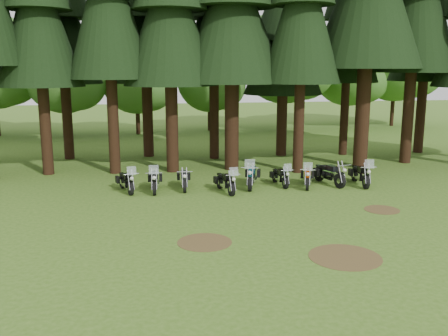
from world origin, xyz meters
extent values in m
plane|color=#385F18|center=(0.00, 0.00, 0.00)|extent=(120.00, 120.00, 0.00)
cylinder|color=#321D10|center=(-9.78, 9.82, 2.76)|extent=(0.58, 0.58, 5.53)
cone|color=black|center=(-9.78, 9.82, 8.06)|extent=(4.32, 4.32, 6.91)
cylinder|color=#321D10|center=(-6.29, 9.51, 2.99)|extent=(0.58, 0.58, 5.99)
cone|color=black|center=(-6.29, 9.51, 8.73)|extent=(4.32, 4.32, 7.49)
cylinder|color=#321D10|center=(-3.21, 9.40, 2.78)|extent=(0.66, 0.66, 5.57)
cone|color=black|center=(-3.21, 9.40, 8.12)|extent=(4.95, 4.95, 6.96)
cylinder|color=#321D10|center=(0.07, 9.44, 2.85)|extent=(0.77, 0.77, 5.70)
cone|color=black|center=(0.07, 9.44, 8.31)|extent=(5.81, 5.81, 7.12)
cylinder|color=#321D10|center=(3.43, 8.02, 2.85)|extent=(0.55, 0.55, 5.71)
cone|color=black|center=(3.43, 8.02, 8.32)|extent=(4.15, 4.15, 7.14)
cylinder|color=#321D10|center=(7.37, 8.76, 3.31)|extent=(0.80, 0.80, 6.62)
cylinder|color=#321D10|center=(10.62, 9.61, 3.17)|extent=(0.64, 0.64, 6.35)
cone|color=black|center=(10.62, 9.61, 9.26)|extent=(4.79, 4.79, 7.93)
cylinder|color=#321D10|center=(-9.26, 14.35, 2.76)|extent=(0.60, 0.60, 5.53)
cone|color=black|center=(-9.26, 14.35, 8.06)|extent=(4.52, 4.52, 6.91)
cylinder|color=#321D10|center=(-4.38, 14.40, 2.78)|extent=(0.65, 0.65, 5.55)
cone|color=black|center=(-4.38, 14.40, 8.10)|extent=(4.85, 4.85, 6.94)
cylinder|color=#321D10|center=(-0.37, 12.94, 2.76)|extent=(0.58, 0.58, 5.52)
cone|color=black|center=(-0.37, 12.94, 8.05)|extent=(4.35, 4.35, 6.90)
cylinder|color=#321D10|center=(4.04, 13.25, 2.35)|extent=(0.66, 0.66, 4.70)
cone|color=black|center=(4.04, 13.25, 6.85)|extent=(4.94, 4.94, 5.87)
cylinder|color=#321D10|center=(8.07, 12.86, 2.78)|extent=(0.53, 0.53, 5.56)
cone|color=black|center=(8.07, 12.86, 8.11)|extent=(3.94, 3.94, 6.95)
cylinder|color=#321D10|center=(13.36, 12.79, 2.82)|extent=(0.61, 0.61, 5.65)
cone|color=black|center=(13.36, 12.79, 8.24)|extent=(4.59, 4.59, 7.06)
sphere|color=#3E6F2C|center=(-15.02, 25.12, 5.27)|extent=(5.49, 5.49, 5.49)
cylinder|color=#321D10|center=(-10.73, 24.98, 1.40)|extent=(0.36, 0.36, 2.80)
sphere|color=#3E6F2C|center=(-10.73, 24.98, 5.13)|extent=(6.53, 6.53, 6.53)
sphere|color=#3E6F2C|center=(-9.61, 24.23, 4.48)|extent=(4.67, 4.67, 4.67)
cylinder|color=#321D10|center=(-4.99, 25.31, 1.27)|extent=(0.36, 0.36, 2.55)
sphere|color=#3E6F2C|center=(-4.99, 25.31, 4.67)|extent=(5.95, 5.95, 5.95)
sphere|color=#3E6F2C|center=(-3.97, 24.63, 4.08)|extent=(4.25, 4.25, 4.25)
cylinder|color=#321D10|center=(1.32, 26.50, 1.23)|extent=(0.36, 0.36, 2.47)
sphere|color=#3E6F2C|center=(1.32, 26.50, 4.53)|extent=(5.76, 5.76, 5.76)
sphere|color=#3E6F2C|center=(2.30, 25.84, 3.95)|extent=(4.12, 4.12, 4.12)
cylinder|color=#321D10|center=(7.92, 25.96, 1.76)|extent=(0.36, 0.36, 3.52)
sphere|color=#3E6F2C|center=(7.92, 25.96, 6.45)|extent=(8.21, 8.21, 8.21)
sphere|color=#3E6F2C|center=(9.33, 25.02, 5.63)|extent=(5.87, 5.87, 5.87)
cylinder|color=#321D10|center=(14.54, 27.22, 1.47)|extent=(0.36, 0.36, 2.94)
sphere|color=#3E6F2C|center=(14.54, 27.22, 5.39)|extent=(6.86, 6.86, 6.86)
sphere|color=#3E6F2C|center=(15.72, 26.43, 4.70)|extent=(4.90, 4.90, 4.90)
cylinder|color=#321D10|center=(19.09, 27.08, 1.76)|extent=(0.36, 0.36, 3.52)
sphere|color=#3E6F2C|center=(19.09, 27.08, 6.45)|extent=(8.20, 8.20, 8.20)
sphere|color=#3E6F2C|center=(20.49, 26.14, 5.62)|extent=(5.86, 5.86, 5.86)
cylinder|color=#4C3D1E|center=(-3.00, -2.00, 0.01)|extent=(1.80, 1.80, 0.01)
cylinder|color=#4C3D1E|center=(4.50, 0.50, 0.01)|extent=(1.40, 1.40, 0.01)
cylinder|color=#4C3D1E|center=(1.00, -4.00, 0.01)|extent=(2.20, 2.20, 0.01)
cylinder|color=black|center=(-5.43, 4.56, 0.32)|extent=(0.30, 0.65, 0.64)
cylinder|color=black|center=(-5.83, 6.00, 0.32)|extent=(0.30, 0.65, 0.64)
cube|color=silver|center=(-5.64, 5.33, 0.40)|extent=(0.44, 0.72, 0.33)
cube|color=black|center=(-5.58, 5.11, 0.75)|extent=(0.42, 0.59, 0.23)
cube|color=black|center=(-5.70, 5.54, 0.71)|extent=(0.42, 0.59, 0.12)
cube|color=silver|center=(-5.35, 4.28, 1.17)|extent=(0.42, 0.23, 0.38)
cylinder|color=black|center=(-4.38, 4.39, 0.33)|extent=(0.18, 0.67, 0.66)
cylinder|color=black|center=(-4.29, 5.95, 0.33)|extent=(0.18, 0.67, 0.66)
cube|color=silver|center=(-4.33, 5.22, 0.42)|extent=(0.32, 0.72, 0.34)
cube|color=black|center=(-4.35, 4.99, 0.78)|extent=(0.33, 0.57, 0.24)
cube|color=black|center=(-4.32, 5.45, 0.74)|extent=(0.33, 0.57, 0.12)
cube|color=silver|center=(-4.40, 4.09, 1.23)|extent=(0.43, 0.15, 0.40)
cylinder|color=black|center=(-3.01, 4.61, 0.32)|extent=(0.17, 0.64, 0.64)
cylinder|color=black|center=(-2.93, 6.11, 0.32)|extent=(0.17, 0.64, 0.64)
cube|color=silver|center=(-2.97, 5.41, 0.41)|extent=(0.31, 0.69, 0.33)
cube|color=black|center=(-2.98, 5.19, 0.75)|extent=(0.32, 0.55, 0.23)
cube|color=black|center=(-2.95, 5.63, 0.71)|extent=(0.32, 0.55, 0.12)
cylinder|color=black|center=(-1.04, 3.66, 0.32)|extent=(0.25, 0.64, 0.63)
cylinder|color=black|center=(-1.32, 5.11, 0.32)|extent=(0.25, 0.64, 0.63)
cube|color=silver|center=(-1.19, 4.43, 0.40)|extent=(0.39, 0.71, 0.32)
cube|color=black|center=(-1.14, 4.22, 0.74)|extent=(0.38, 0.57, 0.23)
cube|color=black|center=(-1.23, 4.65, 0.71)|extent=(0.38, 0.57, 0.11)
cube|color=silver|center=(-0.98, 3.38, 1.16)|extent=(0.42, 0.19, 0.38)
cylinder|color=black|center=(-0.03, 4.36, 0.36)|extent=(0.37, 0.74, 0.72)
cylinder|color=black|center=(0.49, 5.98, 0.36)|extent=(0.37, 0.74, 0.72)
cube|color=silver|center=(0.25, 5.22, 0.46)|extent=(0.53, 0.82, 0.37)
cube|color=#0F4152|center=(0.17, 4.98, 0.85)|extent=(0.50, 0.67, 0.26)
cube|color=black|center=(0.32, 5.46, 0.81)|extent=(0.50, 0.67, 0.13)
cube|color=silver|center=(-0.13, 4.05, 1.34)|extent=(0.48, 0.27, 0.43)
cylinder|color=black|center=(1.70, 4.54, 0.29)|extent=(0.17, 0.59, 0.58)
cylinder|color=black|center=(1.58, 5.90, 0.29)|extent=(0.17, 0.59, 0.58)
cube|color=silver|center=(1.64, 5.26, 0.37)|extent=(0.30, 0.64, 0.30)
cube|color=black|center=(1.66, 5.06, 0.69)|extent=(0.30, 0.50, 0.21)
cube|color=black|center=(1.62, 5.46, 0.65)|extent=(0.30, 0.50, 0.11)
cube|color=silver|center=(1.72, 4.27, 1.07)|extent=(0.38, 0.14, 0.35)
cylinder|color=black|center=(2.61, 4.06, 0.32)|extent=(0.34, 0.65, 0.64)
cylinder|color=black|center=(3.10, 5.48, 0.32)|extent=(0.34, 0.65, 0.64)
cube|color=silver|center=(2.87, 4.82, 0.41)|extent=(0.48, 0.73, 0.33)
cube|color=#9F3001|center=(2.80, 4.61, 0.76)|extent=(0.45, 0.60, 0.23)
cube|color=black|center=(2.94, 5.03, 0.72)|extent=(0.45, 0.60, 0.12)
cube|color=silver|center=(2.52, 3.79, 1.18)|extent=(0.42, 0.25, 0.38)
cylinder|color=black|center=(4.26, 4.20, 0.36)|extent=(0.33, 0.73, 0.71)
cylinder|color=black|center=(3.83, 5.82, 0.36)|extent=(0.33, 0.73, 0.71)
cube|color=silver|center=(4.03, 5.06, 0.45)|extent=(0.48, 0.81, 0.37)
cube|color=black|center=(4.09, 4.82, 0.84)|extent=(0.46, 0.66, 0.26)
cube|color=black|center=(3.97, 5.30, 0.80)|extent=(0.46, 0.66, 0.13)
cylinder|color=black|center=(5.40, 3.86, 0.34)|extent=(0.21, 0.69, 0.68)
cylinder|color=black|center=(5.56, 5.45, 0.34)|extent=(0.21, 0.69, 0.68)
cube|color=silver|center=(5.49, 4.70, 0.43)|extent=(0.36, 0.75, 0.35)
cube|color=black|center=(5.46, 4.47, 0.80)|extent=(0.36, 0.60, 0.25)
cube|color=black|center=(5.51, 4.94, 0.76)|extent=(0.36, 0.60, 0.12)
cube|color=silver|center=(5.37, 3.55, 1.26)|extent=(0.44, 0.17, 0.41)
camera|label=1|loc=(-5.02, -17.34, 5.65)|focal=40.00mm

